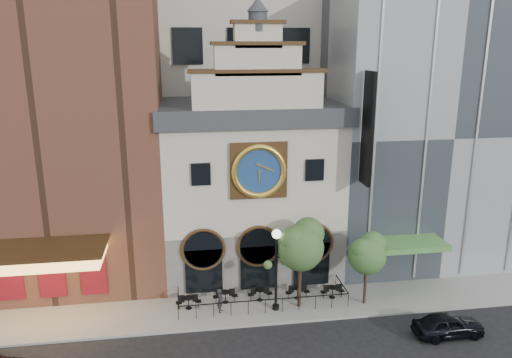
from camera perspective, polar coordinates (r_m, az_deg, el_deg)
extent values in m
plane|color=black|center=(30.94, 1.45, -16.42)|extent=(120.00, 120.00, 0.00)
cube|color=gray|center=(33.02, 0.68, -14.04)|extent=(44.00, 5.00, 0.15)
cube|color=#605E5B|center=(37.00, -0.68, -7.07)|extent=(12.00, 8.00, 4.00)
cube|color=beige|center=(35.26, -0.71, 1.21)|extent=(12.00, 8.00, 7.00)
cube|color=#2D3035|center=(34.47, -0.73, 7.83)|extent=(12.60, 8.60, 1.20)
cube|color=#3A2411|center=(31.12, 0.31, 0.98)|extent=(3.60, 0.25, 3.60)
cylinder|color=navy|center=(30.99, 0.35, 0.91)|extent=(3.10, 0.12, 3.10)
torus|color=gold|center=(30.91, 0.37, 0.88)|extent=(3.46, 0.36, 3.46)
cylinder|color=#2D3035|center=(30.62, 0.19, 17.55)|extent=(1.10, 1.10, 1.10)
cone|color=#2D3035|center=(30.67, 0.19, 19.32)|extent=(1.30, 1.30, 0.80)
cube|color=brown|center=(36.99, -21.81, 8.66)|extent=(14.00, 12.00, 25.00)
cube|color=#FFBF59|center=(31.73, -23.34, -8.09)|extent=(7.00, 3.40, 0.70)
cube|color=#3A2411|center=(31.56, -23.43, -7.33)|extent=(7.40, 3.80, 0.15)
cube|color=maroon|center=(34.06, -22.26, -10.40)|extent=(5.60, 0.15, 2.60)
cube|color=gray|center=(40.43, 17.54, 5.96)|extent=(14.00, 12.00, 20.00)
cube|color=#519744|center=(34.67, 17.29, -7.09)|extent=(4.50, 2.40, 0.35)
cube|color=black|center=(31.40, 12.63, 5.58)|extent=(0.18, 1.60, 7.00)
cylinder|color=black|center=(32.26, -7.74, -13.30)|extent=(0.68, 0.68, 0.03)
cylinder|color=black|center=(32.44, -7.71, -13.88)|extent=(0.06, 0.06, 0.72)
cylinder|color=black|center=(32.68, -3.53, -12.77)|extent=(0.68, 0.68, 0.03)
cylinder|color=black|center=(32.86, -3.52, -13.34)|extent=(0.06, 0.06, 0.72)
cylinder|color=black|center=(32.88, 0.45, -12.56)|extent=(0.68, 0.68, 0.03)
cylinder|color=black|center=(33.06, 0.45, -13.12)|extent=(0.06, 0.06, 0.72)
cylinder|color=black|center=(33.21, 4.78, -12.31)|extent=(0.68, 0.68, 0.03)
cylinder|color=black|center=(33.39, 4.77, -12.87)|extent=(0.06, 0.06, 0.72)
cylinder|color=black|center=(33.56, 8.75, -12.14)|extent=(0.68, 0.68, 0.03)
cylinder|color=black|center=(33.73, 8.72, -12.70)|extent=(0.06, 0.06, 0.72)
imported|color=black|center=(31.68, 21.12, -15.30)|extent=(4.06, 1.69, 1.37)
imported|color=#222227|center=(31.72, -4.12, -13.67)|extent=(0.44, 0.61, 1.54)
cylinder|color=black|center=(31.15, 2.31, -10.78)|extent=(0.17, 0.17, 4.84)
cylinder|color=black|center=(32.22, 2.27, -14.41)|extent=(0.43, 0.43, 0.29)
sphere|color=white|center=(30.08, 2.36, -6.31)|extent=(0.58, 0.58, 0.58)
sphere|color=#3A6327|center=(30.58, 1.37, -9.79)|extent=(0.54, 0.54, 0.54)
sphere|color=#3A6327|center=(31.10, 3.27, -9.35)|extent=(0.54, 0.54, 0.54)
cylinder|color=#382619|center=(31.98, 5.00, -11.84)|extent=(0.22, 0.22, 3.11)
sphere|color=#335923|center=(30.93, 5.10, -7.82)|extent=(2.88, 2.88, 2.88)
sphere|color=#335923|center=(31.06, 6.00, -6.19)|extent=(2.00, 2.00, 2.00)
sphere|color=#335923|center=(30.42, 4.41, -7.08)|extent=(1.78, 1.78, 1.78)
cylinder|color=#382619|center=(33.06, 12.36, -11.74)|extent=(0.18, 0.18, 2.55)
sphere|color=#346226|center=(32.21, 12.56, -8.57)|extent=(2.36, 2.36, 2.36)
sphere|color=#346226|center=(32.35, 13.22, -7.28)|extent=(1.64, 1.64, 1.64)
sphere|color=#346226|center=(31.75, 12.11, -8.01)|extent=(1.45, 1.45, 1.45)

